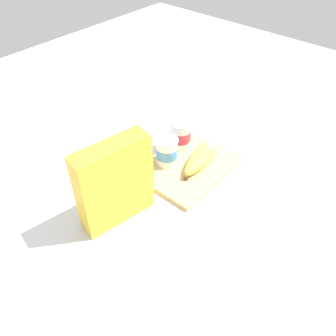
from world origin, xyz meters
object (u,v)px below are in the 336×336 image
(banana_bunch, at_px, (198,160))
(cereal_box, at_px, (115,183))
(yogurt_cup_back, at_px, (180,134))
(cutting_board, at_px, (188,166))
(yogurt_cup_front, at_px, (167,151))

(banana_bunch, bearing_deg, cereal_box, 171.71)
(yogurt_cup_back, bearing_deg, cutting_board, -124.67)
(cutting_board, bearing_deg, cereal_box, 175.59)
(cutting_board, height_order, cereal_box, cereal_box)
(cutting_board, relative_size, banana_bunch, 1.64)
(cutting_board, height_order, yogurt_cup_front, yogurt_cup_front)
(yogurt_cup_front, xyz_separation_m, banana_bunch, (0.06, -0.08, -0.03))
(cereal_box, xyz_separation_m, yogurt_cup_front, (0.24, 0.04, -0.06))
(cutting_board, xyz_separation_m, banana_bunch, (0.02, -0.02, 0.03))
(yogurt_cup_front, relative_size, yogurt_cup_back, 0.94)
(cutting_board, distance_m, banana_bunch, 0.04)
(cutting_board, xyz_separation_m, yogurt_cup_front, (-0.04, 0.06, 0.05))
(cereal_box, bearing_deg, banana_bunch, -178.23)
(cereal_box, xyz_separation_m, banana_bunch, (0.30, -0.04, -0.09))
(yogurt_cup_back, height_order, banana_bunch, yogurt_cup_back)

